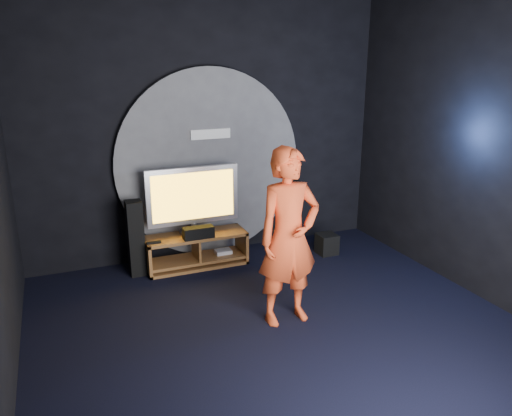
{
  "coord_description": "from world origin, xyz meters",
  "views": [
    {
      "loc": [
        -1.98,
        -4.02,
        2.75
      ],
      "look_at": [
        0.11,
        1.05,
        1.05
      ],
      "focal_mm": 35.0,
      "sensor_mm": 36.0,
      "label": 1
    }
  ],
  "objects_px": {
    "tower_speaker_left": "(136,238)",
    "player": "(289,237)",
    "media_console": "(197,252)",
    "subwoofer": "(327,244)",
    "tower_speaker_right": "(290,212)",
    "tv": "(193,198)"
  },
  "relations": [
    {
      "from": "tower_speaker_left",
      "to": "player",
      "type": "bearing_deg",
      "value": -54.07
    },
    {
      "from": "media_console",
      "to": "player",
      "type": "bearing_deg",
      "value": -73.87
    },
    {
      "from": "subwoofer",
      "to": "tower_speaker_left",
      "type": "bearing_deg",
      "value": 172.87
    },
    {
      "from": "media_console",
      "to": "tower_speaker_right",
      "type": "height_order",
      "value": "tower_speaker_right"
    },
    {
      "from": "media_console",
      "to": "tv",
      "type": "bearing_deg",
      "value": 96.18
    },
    {
      "from": "tower_speaker_left",
      "to": "tower_speaker_right",
      "type": "xyz_separation_m",
      "value": [
        2.32,
        0.24,
        0.0
      ]
    },
    {
      "from": "tv",
      "to": "tower_speaker_right",
      "type": "xyz_separation_m",
      "value": [
        1.54,
        0.21,
        -0.45
      ]
    },
    {
      "from": "subwoofer",
      "to": "media_console",
      "type": "bearing_deg",
      "value": 170.89
    },
    {
      "from": "tower_speaker_left",
      "to": "tv",
      "type": "bearing_deg",
      "value": 2.47
    },
    {
      "from": "tower_speaker_right",
      "to": "player",
      "type": "bearing_deg",
      "value": -116.85
    },
    {
      "from": "tower_speaker_left",
      "to": "subwoofer",
      "type": "distance_m",
      "value": 2.67
    },
    {
      "from": "tv",
      "to": "player",
      "type": "distance_m",
      "value": 1.89
    },
    {
      "from": "media_console",
      "to": "subwoofer",
      "type": "height_order",
      "value": "media_console"
    },
    {
      "from": "tv",
      "to": "tower_speaker_right",
      "type": "bearing_deg",
      "value": 7.59
    },
    {
      "from": "tower_speaker_right",
      "to": "media_console",
      "type": "bearing_deg",
      "value": -169.92
    },
    {
      "from": "tower_speaker_left",
      "to": "tower_speaker_right",
      "type": "distance_m",
      "value": 2.33
    },
    {
      "from": "media_console",
      "to": "tower_speaker_left",
      "type": "xyz_separation_m",
      "value": [
        -0.79,
        0.03,
        0.3
      ]
    },
    {
      "from": "tv",
      "to": "subwoofer",
      "type": "height_order",
      "value": "tv"
    },
    {
      "from": "subwoofer",
      "to": "player",
      "type": "bearing_deg",
      "value": -132.46
    },
    {
      "from": "tower_speaker_left",
      "to": "subwoofer",
      "type": "bearing_deg",
      "value": -7.13
    },
    {
      "from": "tower_speaker_left",
      "to": "tower_speaker_right",
      "type": "relative_size",
      "value": 1.0
    },
    {
      "from": "media_console",
      "to": "tower_speaker_right",
      "type": "bearing_deg",
      "value": 10.08
    }
  ]
}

